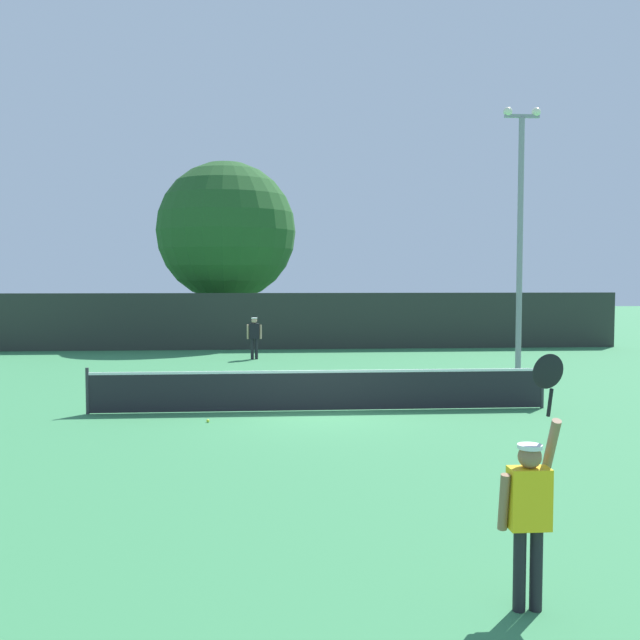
{
  "coord_description": "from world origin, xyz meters",
  "views": [
    {
      "loc": [
        -1.25,
        -16.85,
        3.13
      ],
      "look_at": [
        0.36,
        4.83,
        1.86
      ],
      "focal_mm": 40.77,
      "sensor_mm": 36.0,
      "label": 1
    }
  ],
  "objects_px": {
    "light_pole": "(520,225)",
    "parked_car_mid": "(322,321)",
    "player_serving": "(530,501)",
    "parked_car_near": "(242,324)",
    "tennis_ball": "(208,421)",
    "large_tree": "(226,232)",
    "parked_car_far": "(426,323)",
    "player_receiving": "(254,334)"
  },
  "relations": [
    {
      "from": "light_pole",
      "to": "parked_car_mid",
      "type": "relative_size",
      "value": 1.96
    },
    {
      "from": "player_serving",
      "to": "parked_car_near",
      "type": "height_order",
      "value": "player_serving"
    },
    {
      "from": "player_serving",
      "to": "tennis_ball",
      "type": "relative_size",
      "value": 35.52
    },
    {
      "from": "player_serving",
      "to": "large_tree",
      "type": "distance_m",
      "value": 29.23
    },
    {
      "from": "parked_car_near",
      "to": "parked_car_far",
      "type": "height_order",
      "value": "same"
    },
    {
      "from": "player_serving",
      "to": "tennis_ball",
      "type": "bearing_deg",
      "value": 112.08
    },
    {
      "from": "light_pole",
      "to": "large_tree",
      "type": "bearing_deg",
      "value": 127.63
    },
    {
      "from": "player_serving",
      "to": "parked_car_mid",
      "type": "xyz_separation_m",
      "value": [
        0.56,
        32.24,
        -0.27
      ]
    },
    {
      "from": "player_receiving",
      "to": "parked_car_near",
      "type": "distance_m",
      "value": 9.53
    },
    {
      "from": "tennis_ball",
      "to": "parked_car_mid",
      "type": "distance_m",
      "value": 23.48
    },
    {
      "from": "parked_car_mid",
      "to": "light_pole",
      "type": "bearing_deg",
      "value": -76.42
    },
    {
      "from": "tennis_ball",
      "to": "player_receiving",
      "type": "bearing_deg",
      "value": 86.2
    },
    {
      "from": "player_receiving",
      "to": "parked_car_far",
      "type": "bearing_deg",
      "value": -132.73
    },
    {
      "from": "player_serving",
      "to": "parked_car_near",
      "type": "distance_m",
      "value": 31.04
    },
    {
      "from": "parked_car_near",
      "to": "parked_car_far",
      "type": "xyz_separation_m",
      "value": [
        9.56,
        0.01,
        0.0
      ]
    },
    {
      "from": "player_serving",
      "to": "parked_car_near",
      "type": "bearing_deg",
      "value": 96.83
    },
    {
      "from": "tennis_ball",
      "to": "light_pole",
      "type": "bearing_deg",
      "value": 35.8
    },
    {
      "from": "tennis_ball",
      "to": "parked_car_mid",
      "type": "xyz_separation_m",
      "value": [
        4.28,
        23.07,
        0.74
      ]
    },
    {
      "from": "light_pole",
      "to": "large_tree",
      "type": "relative_size",
      "value": 0.97
    },
    {
      "from": "player_serving",
      "to": "tennis_ball",
      "type": "distance_m",
      "value": 9.95
    },
    {
      "from": "parked_car_near",
      "to": "parked_car_mid",
      "type": "height_order",
      "value": "same"
    },
    {
      "from": "light_pole",
      "to": "parked_car_far",
      "type": "bearing_deg",
      "value": 88.61
    },
    {
      "from": "large_tree",
      "to": "parked_car_near",
      "type": "xyz_separation_m",
      "value": [
        0.65,
        2.23,
        -4.55
      ]
    },
    {
      "from": "large_tree",
      "to": "parked_car_mid",
      "type": "bearing_deg",
      "value": 36.69
    },
    {
      "from": "light_pole",
      "to": "tennis_ball",
      "type": "bearing_deg",
      "value": -144.2
    },
    {
      "from": "light_pole",
      "to": "parked_car_near",
      "type": "xyz_separation_m",
      "value": [
        -9.19,
        15.0,
        -4.0
      ]
    },
    {
      "from": "light_pole",
      "to": "parked_car_mid",
      "type": "height_order",
      "value": "light_pole"
    },
    {
      "from": "parked_car_mid",
      "to": "player_serving",
      "type": "bearing_deg",
      "value": -94.15
    },
    {
      "from": "player_serving",
      "to": "tennis_ball",
      "type": "xyz_separation_m",
      "value": [
        -3.72,
        9.17,
        -1.01
      ]
    },
    {
      "from": "light_pole",
      "to": "parked_car_far",
      "type": "distance_m",
      "value": 15.53
    },
    {
      "from": "large_tree",
      "to": "parked_car_mid",
      "type": "distance_m",
      "value": 7.62
    },
    {
      "from": "player_receiving",
      "to": "parked_car_mid",
      "type": "height_order",
      "value": "parked_car_mid"
    },
    {
      "from": "large_tree",
      "to": "parked_car_far",
      "type": "height_order",
      "value": "large_tree"
    },
    {
      "from": "player_receiving",
      "to": "tennis_ball",
      "type": "distance_m",
      "value": 12.21
    },
    {
      "from": "player_receiving",
      "to": "parked_car_far",
      "type": "xyz_separation_m",
      "value": [
        8.78,
        9.5,
        -0.2
      ]
    },
    {
      "from": "parked_car_mid",
      "to": "parked_car_far",
      "type": "relative_size",
      "value": 1.01
    },
    {
      "from": "parked_car_far",
      "to": "parked_car_near",
      "type": "bearing_deg",
      "value": 178.33
    },
    {
      "from": "large_tree",
      "to": "parked_car_far",
      "type": "bearing_deg",
      "value": 12.34
    },
    {
      "from": "large_tree",
      "to": "parked_car_far",
      "type": "xyz_separation_m",
      "value": [
        10.21,
        2.23,
        -4.55
      ]
    },
    {
      "from": "large_tree",
      "to": "parked_car_near",
      "type": "distance_m",
      "value": 5.11
    },
    {
      "from": "player_receiving",
      "to": "tennis_ball",
      "type": "bearing_deg",
      "value": 86.2
    },
    {
      "from": "player_serving",
      "to": "large_tree",
      "type": "height_order",
      "value": "large_tree"
    }
  ]
}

